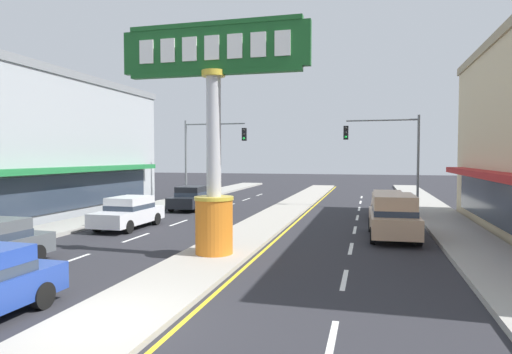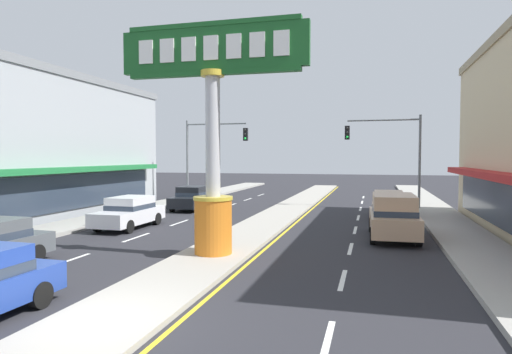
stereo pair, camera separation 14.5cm
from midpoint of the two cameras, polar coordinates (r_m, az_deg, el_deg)
The scene contains 13 objects.
ground_plane at distance 10.12m, azimuth -19.03°, elevation -17.75°, with size 160.00×160.00×0.00m, color #28282D.
median_strip at distance 26.65m, azimuth 2.89°, elevation -4.75°, with size 2.47×52.00×0.14m, color #A39E93.
sidewalk_left at distance 28.09m, azimuth -16.52°, elevation -4.43°, with size 2.52×60.00×0.18m, color #9E9B93.
sidewalk_right at distance 24.44m, azimuth 23.38°, elevation -5.59°, with size 2.52×60.00×0.18m, color #9E9B93.
lane_markings at distance 25.34m, azimuth 2.28°, elevation -5.28°, with size 9.21×52.00×0.01m.
district_sign at distance 15.33m, azimuth -5.73°, elevation 4.85°, with size 6.65×1.36×7.92m.
storefront_left at distance 29.58m, azimuth -29.78°, elevation 3.63°, with size 9.31×21.35×8.37m.
traffic_light_left_side at distance 33.15m, azimuth -6.35°, elevation 3.93°, with size 4.86×0.46×6.20m.
traffic_light_right_side at distance 30.55m, azimuth 16.70°, elevation 3.94°, with size 4.86×0.46×6.20m.
suv_near_right_lane at distance 19.77m, azimuth 17.01°, elevation -4.78°, with size 2.05×4.65×1.90m.
sedan_far_right_lane at distance 29.53m, azimuth -8.50°, elevation -2.64°, with size 2.03×4.40×1.53m.
sedan_near_left_lane at distance 26.52m, azimuth 16.34°, elevation -3.33°, with size 1.89×4.33×1.53m.
sedan_mid_left_lane at distance 22.61m, azimuth -16.20°, elevation -4.34°, with size 1.85×4.31×1.53m.
Camera 1 is at (5.20, -7.91, 3.50)m, focal length 31.17 mm.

